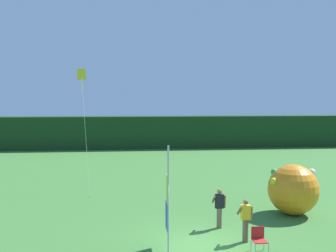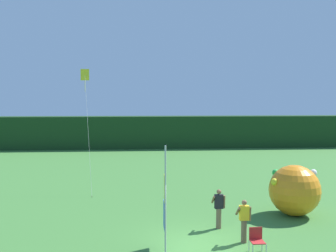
{
  "view_description": "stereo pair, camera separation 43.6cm",
  "coord_description": "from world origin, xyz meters",
  "px_view_note": "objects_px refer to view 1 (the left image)",
  "views": [
    {
      "loc": [
        -2.58,
        -14.11,
        5.52
      ],
      "look_at": [
        -0.86,
        3.34,
        4.28
      ],
      "focal_mm": 41.72,
      "sensor_mm": 36.0,
      "label": 1
    },
    {
      "loc": [
        -2.15,
        -14.15,
        5.52
      ],
      "look_at": [
        -0.86,
        3.34,
        4.28
      ],
      "focal_mm": 41.72,
      "sensor_mm": 36.0,
      "label": 2
    }
  ],
  "objects_px": {
    "person_mid_field": "(219,207)",
    "inflatable_balloon": "(293,189)",
    "person_near_banner": "(245,219)",
    "kite_yellow_diamond_1": "(82,82)",
    "folding_chair": "(259,238)",
    "banner_flag": "(168,201)"
  },
  "relations": [
    {
      "from": "person_near_banner",
      "to": "folding_chair",
      "type": "relative_size",
      "value": 1.87
    },
    {
      "from": "folding_chair",
      "to": "kite_yellow_diamond_1",
      "type": "distance_m",
      "value": 15.17
    },
    {
      "from": "person_mid_field",
      "to": "folding_chair",
      "type": "bearing_deg",
      "value": -72.95
    },
    {
      "from": "person_near_banner",
      "to": "inflatable_balloon",
      "type": "xyz_separation_m",
      "value": [
        3.31,
        3.28,
        0.32
      ]
    },
    {
      "from": "banner_flag",
      "to": "kite_yellow_diamond_1",
      "type": "xyz_separation_m",
      "value": [
        -4.29,
        11.37,
        4.67
      ]
    },
    {
      "from": "kite_yellow_diamond_1",
      "to": "person_mid_field",
      "type": "bearing_deg",
      "value": -53.16
    },
    {
      "from": "person_near_banner",
      "to": "kite_yellow_diamond_1",
      "type": "xyz_separation_m",
      "value": [
        -7.37,
        10.69,
        5.65
      ]
    },
    {
      "from": "kite_yellow_diamond_1",
      "to": "person_near_banner",
      "type": "bearing_deg",
      "value": -55.42
    },
    {
      "from": "person_mid_field",
      "to": "inflatable_balloon",
      "type": "distance_m",
      "value": 4.26
    },
    {
      "from": "folding_chair",
      "to": "kite_yellow_diamond_1",
      "type": "xyz_separation_m",
      "value": [
        -7.57,
        11.69,
        6.02
      ]
    },
    {
      "from": "kite_yellow_diamond_1",
      "to": "inflatable_balloon",
      "type": "bearing_deg",
      "value": -34.74
    },
    {
      "from": "inflatable_balloon",
      "to": "kite_yellow_diamond_1",
      "type": "relative_size",
      "value": 0.33
    },
    {
      "from": "person_mid_field",
      "to": "kite_yellow_diamond_1",
      "type": "height_order",
      "value": "kite_yellow_diamond_1"
    },
    {
      "from": "banner_flag",
      "to": "kite_yellow_diamond_1",
      "type": "height_order",
      "value": "kite_yellow_diamond_1"
    },
    {
      "from": "banner_flag",
      "to": "person_near_banner",
      "type": "xyz_separation_m",
      "value": [
        3.08,
        0.67,
        -0.98
      ]
    },
    {
      "from": "inflatable_balloon",
      "to": "folding_chair",
      "type": "height_order",
      "value": "inflatable_balloon"
    },
    {
      "from": "banner_flag",
      "to": "person_mid_field",
      "type": "relative_size",
      "value": 2.32
    },
    {
      "from": "person_near_banner",
      "to": "kite_yellow_diamond_1",
      "type": "relative_size",
      "value": 0.22
    },
    {
      "from": "banner_flag",
      "to": "inflatable_balloon",
      "type": "xyz_separation_m",
      "value": [
        6.39,
        3.96,
        -0.66
      ]
    },
    {
      "from": "inflatable_balloon",
      "to": "banner_flag",
      "type": "bearing_deg",
      "value": -148.24
    },
    {
      "from": "folding_chair",
      "to": "kite_yellow_diamond_1",
      "type": "height_order",
      "value": "kite_yellow_diamond_1"
    },
    {
      "from": "banner_flag",
      "to": "person_near_banner",
      "type": "height_order",
      "value": "banner_flag"
    }
  ]
}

